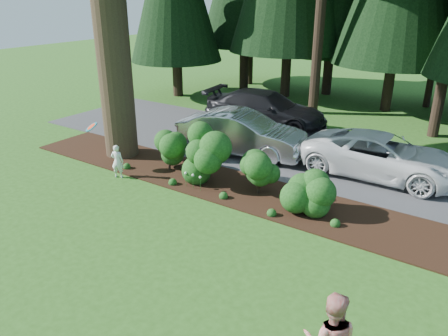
% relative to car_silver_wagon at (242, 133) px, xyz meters
% --- Properties ---
extents(ground, '(80.00, 80.00, 0.00)m').
position_rel_car_silver_wagon_xyz_m(ground, '(0.78, -6.10, -0.86)').
color(ground, '#285418').
rests_on(ground, ground).
extents(mulch_bed, '(16.00, 2.50, 0.05)m').
position_rel_car_silver_wagon_xyz_m(mulch_bed, '(0.78, -2.85, -0.84)').
color(mulch_bed, black).
rests_on(mulch_bed, ground).
extents(driveway, '(22.00, 6.00, 0.03)m').
position_rel_car_silver_wagon_xyz_m(driveway, '(0.78, 1.40, -0.85)').
color(driveway, '#38383A').
rests_on(driveway, ground).
extents(shrub_row, '(6.53, 1.60, 1.61)m').
position_rel_car_silver_wagon_xyz_m(shrub_row, '(1.55, -2.96, -0.05)').
color(shrub_row, '#143911').
rests_on(shrub_row, ground).
extents(lily_cluster, '(0.69, 0.09, 0.57)m').
position_rel_car_silver_wagon_xyz_m(lily_cluster, '(0.48, -3.70, -0.37)').
color(lily_cluster, '#143911').
rests_on(lily_cluster, ground).
extents(car_silver_wagon, '(5.25, 2.51, 1.66)m').
position_rel_car_silver_wagon_xyz_m(car_silver_wagon, '(0.00, 0.00, 0.00)').
color(car_silver_wagon, '#B9B9BF').
rests_on(car_silver_wagon, driveway).
extents(car_white_suv, '(5.34, 2.55, 1.47)m').
position_rel_car_silver_wagon_xyz_m(car_white_suv, '(5.14, 0.81, -0.10)').
color(car_white_suv, white).
rests_on(car_white_suv, driveway).
extents(car_dark_suv, '(5.99, 2.98, 1.67)m').
position_rel_car_silver_wagon_xyz_m(car_dark_suv, '(-1.02, 3.70, 0.00)').
color(car_dark_suv, black).
rests_on(car_dark_suv, driveway).
extents(child, '(0.51, 0.44, 1.18)m').
position_rel_car_silver_wagon_xyz_m(child, '(-2.29, -4.34, -0.27)').
color(child, white).
rests_on(child, ground).
extents(frisbee, '(0.53, 0.44, 0.39)m').
position_rel_car_silver_wagon_xyz_m(frisbee, '(-3.48, -4.31, 0.74)').
color(frisbee, '#177183').
rests_on(frisbee, ground).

